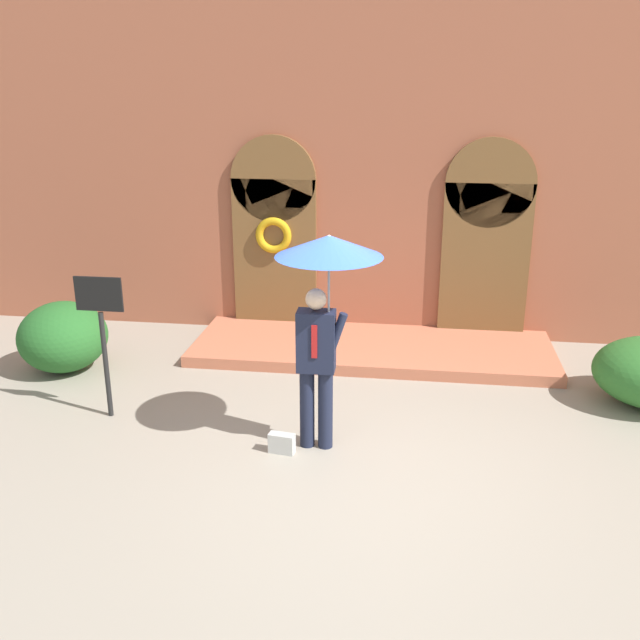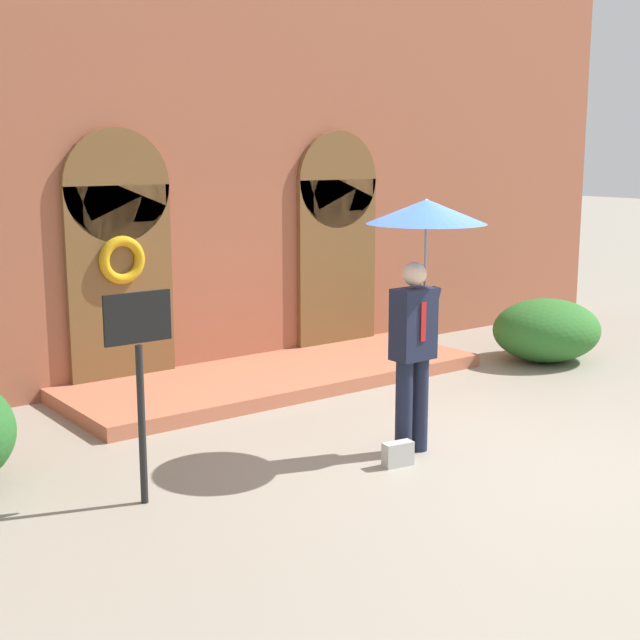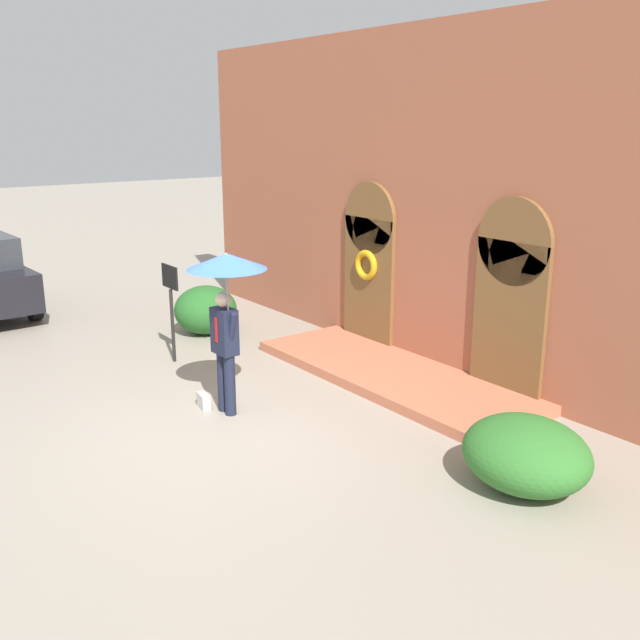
{
  "view_description": "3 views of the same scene",
  "coord_description": "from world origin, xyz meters",
  "px_view_note": "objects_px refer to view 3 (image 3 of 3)",
  "views": [
    {
      "loc": [
        0.6,
        -6.69,
        3.84
      ],
      "look_at": [
        -0.5,
        1.16,
        1.14
      ],
      "focal_mm": 40.0,
      "sensor_mm": 36.0,
      "label": 1
    },
    {
      "loc": [
        -5.92,
        -5.65,
        2.8
      ],
      "look_at": [
        -0.49,
        1.54,
        1.07
      ],
      "focal_mm": 50.0,
      "sensor_mm": 36.0,
      "label": 2
    },
    {
      "loc": [
        8.07,
        -4.49,
        4.09
      ],
      "look_at": [
        0.04,
        1.56,
        1.27
      ],
      "focal_mm": 40.0,
      "sensor_mm": 36.0,
      "label": 3
    }
  ],
  "objects_px": {
    "shrub_right": "(526,454)",
    "sign_post": "(171,297)",
    "person_with_umbrella": "(226,285)",
    "shrub_left": "(206,310)",
    "handbag": "(204,401)"
  },
  "relations": [
    {
      "from": "person_with_umbrella",
      "to": "sign_post",
      "type": "bearing_deg",
      "value": 171.49
    },
    {
      "from": "person_with_umbrella",
      "to": "shrub_left",
      "type": "height_order",
      "value": "person_with_umbrella"
    },
    {
      "from": "shrub_right",
      "to": "sign_post",
      "type": "bearing_deg",
      "value": -169.22
    },
    {
      "from": "sign_post",
      "to": "person_with_umbrella",
      "type": "bearing_deg",
      "value": -8.51
    },
    {
      "from": "shrub_left",
      "to": "shrub_right",
      "type": "bearing_deg",
      "value": -0.27
    },
    {
      "from": "person_with_umbrella",
      "to": "sign_post",
      "type": "distance_m",
      "value": 2.78
    },
    {
      "from": "person_with_umbrella",
      "to": "handbag",
      "type": "xyz_separation_m",
      "value": [
        -0.45,
        -0.2,
        -1.8
      ]
    },
    {
      "from": "sign_post",
      "to": "shrub_left",
      "type": "bearing_deg",
      "value": 133.26
    },
    {
      "from": "shrub_left",
      "to": "person_with_umbrella",
      "type": "bearing_deg",
      "value": -23.51
    },
    {
      "from": "handbag",
      "to": "shrub_left",
      "type": "bearing_deg",
      "value": 159.9
    },
    {
      "from": "sign_post",
      "to": "shrub_left",
      "type": "height_order",
      "value": "sign_post"
    },
    {
      "from": "shrub_right",
      "to": "shrub_left",
      "type": "bearing_deg",
      "value": 179.73
    },
    {
      "from": "person_with_umbrella",
      "to": "shrub_right",
      "type": "bearing_deg",
      "value": 22.89
    },
    {
      "from": "sign_post",
      "to": "shrub_right",
      "type": "relative_size",
      "value": 1.14
    },
    {
      "from": "sign_post",
      "to": "shrub_right",
      "type": "bearing_deg",
      "value": 10.78
    }
  ]
}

